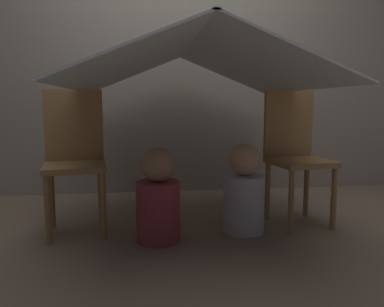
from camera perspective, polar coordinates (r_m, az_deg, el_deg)
The scene contains 7 objects.
ground_plane at distance 2.34m, azimuth 0.49°, elevation -12.61°, with size 8.80×8.80×0.00m, color #7A6651.
wall_back at distance 3.47m, azimuth -2.35°, elevation 14.91°, with size 7.00×0.05×2.50m.
chair_left at distance 2.46m, azimuth -17.43°, elevation -0.21°, with size 0.42×0.42×0.90m.
chair_right at distance 2.63m, azimuth 15.44°, elevation 0.33°, with size 0.42×0.42×0.90m.
sheet_canopy at distance 2.36m, azimuth 0.00°, elevation 13.42°, with size 1.45×1.59×0.30m.
person_front at distance 2.23m, azimuth -5.17°, elevation -7.05°, with size 0.26×0.26×0.56m.
person_second at distance 2.40m, azimuth 7.94°, elevation -5.98°, with size 0.26×0.26×0.56m.
Camera 1 is at (-0.30, -2.18, 0.81)m, focal length 35.00 mm.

